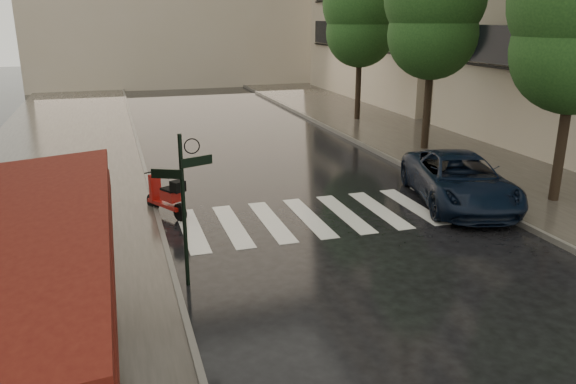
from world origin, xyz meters
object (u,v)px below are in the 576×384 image
parasol_front (71,363)px  parked_car (459,179)px  pedestrian_with_umbrella (25,230)px  scooter (167,197)px

parasol_front → parked_car: bearing=36.3°
parked_car → pedestrian_with_umbrella: bearing=-147.3°
parasol_front → pedestrian_with_umbrella: bearing=103.1°
pedestrian_with_umbrella → parked_car: bearing=17.3°
scooter → parked_car: (8.14, -1.39, 0.18)m
pedestrian_with_umbrella → parasol_front: parasol_front is taller
pedestrian_with_umbrella → parasol_front: 4.00m
scooter → parasol_front: parasol_front is taller
pedestrian_with_umbrella → parked_car: (10.93, 3.49, -1.02)m
scooter → parked_car: bearing=-38.8°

